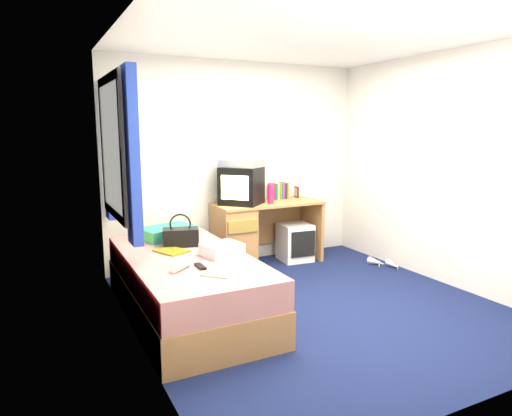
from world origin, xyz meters
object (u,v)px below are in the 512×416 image
crt_tv (241,186)px  pillow (167,232)px  picture_frame (297,192)px  magazine (172,251)px  bed (187,285)px  desk (246,232)px  handbag (181,236)px  towel (222,249)px  remote_control (200,266)px  water_bottle (181,265)px  aerosol_can (252,195)px  colour_swatch_fan (215,276)px  vcr (241,163)px  storage_cube (295,242)px  white_heels (385,263)px  pink_water_bottle (271,194)px

crt_tv → pillow: bearing=-111.4°
picture_frame → magazine: (-1.96, -1.08, -0.27)m
bed → desk: 1.55m
bed → handbag: size_ratio=5.51×
towel → remote_control: towel is taller
water_bottle → remote_control: water_bottle is taller
magazine → water_bottle: bearing=-99.0°
picture_frame → towel: bearing=-126.7°
magazine → aerosol_can: bearing=37.9°
picture_frame → colour_swatch_fan: size_ratio=0.64×
aerosol_can → pillow: bearing=-157.9°
colour_swatch_fan → vcr: bearing=59.6°
storage_cube → handbag: (-1.67, -0.69, 0.40)m
white_heels → water_bottle: bearing=-165.8°
desk → water_bottle: 1.94m
picture_frame → white_heels: bearing=-42.6°
handbag → remote_control: handbag is taller
remote_control → vcr: bearing=55.4°
magazine → storage_cube: bearing=25.4°
pink_water_bottle → aerosol_can: bearing=128.5°
magazine → white_heels: magazine is taller
remote_control → storage_cube: bearing=39.7°
picture_frame → magazine: 2.26m
pink_water_bottle → magazine: (-1.44, -0.81, -0.31)m
storage_cube → remote_control: 2.27m
storage_cube → colour_swatch_fan: bearing=-130.8°
pink_water_bottle → water_bottle: size_ratio=1.09×
desk → water_bottle: desk is taller
desk → storage_cube: (0.64, -0.06, -0.18)m
pink_water_bottle → storage_cube: bearing=7.2°
pillow → storage_cube: size_ratio=1.14×
desk → magazine: desk is taller
storage_cube → handbag: 1.85m
storage_cube → vcr: (-0.69, 0.07, 1.00)m
picture_frame → pink_water_bottle: 0.59m
aerosol_can → towel: size_ratio=0.54×
towel → colour_swatch_fan: bearing=-117.6°
storage_cube → magazine: 2.03m
crt_tv → vcr: size_ratio=1.32×
desk → picture_frame: (0.79, 0.16, 0.41)m
colour_swatch_fan → white_heels: 2.75m
crt_tv → towel: size_ratio=1.90×
bed → remote_control: 0.48m
aerosol_can → magazine: (-1.29, -1.00, -0.29)m
crt_tv → white_heels: bearing=19.3°
storage_cube → magazine: bearing=-149.7°
vcr → colour_swatch_fan: bearing=-67.1°
desk → aerosol_can: (0.12, 0.08, 0.43)m
pink_water_bottle → magazine: size_ratio=0.78×
aerosol_can → towel: (-0.93, -1.31, -0.24)m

